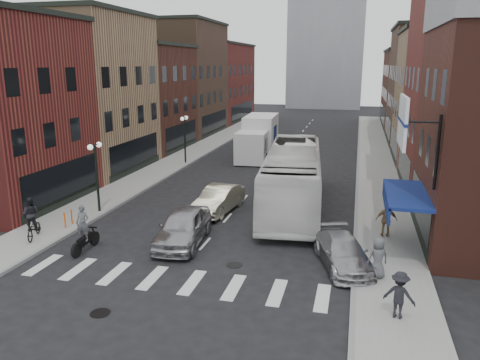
% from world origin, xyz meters
% --- Properties ---
extents(ground, '(160.00, 160.00, 0.00)m').
position_xyz_m(ground, '(0.00, 0.00, 0.00)').
color(ground, black).
rests_on(ground, ground).
extents(sidewalk_left, '(3.00, 74.00, 0.15)m').
position_xyz_m(sidewalk_left, '(-8.50, 22.00, 0.07)').
color(sidewalk_left, gray).
rests_on(sidewalk_left, ground).
extents(sidewalk_right, '(3.00, 74.00, 0.15)m').
position_xyz_m(sidewalk_right, '(8.50, 22.00, 0.07)').
color(sidewalk_right, gray).
rests_on(sidewalk_right, ground).
extents(curb_left, '(0.20, 74.00, 0.16)m').
position_xyz_m(curb_left, '(-7.00, 22.00, 0.00)').
color(curb_left, gray).
rests_on(curb_left, ground).
extents(curb_right, '(0.20, 74.00, 0.16)m').
position_xyz_m(curb_right, '(7.00, 22.00, 0.00)').
color(curb_right, gray).
rests_on(curb_right, ground).
extents(crosswalk_stripes, '(12.00, 2.20, 0.01)m').
position_xyz_m(crosswalk_stripes, '(0.00, -3.00, 0.00)').
color(crosswalk_stripes, silver).
rests_on(crosswalk_stripes, ground).
extents(bldg_left_mid_a, '(10.30, 10.20, 12.30)m').
position_xyz_m(bldg_left_mid_a, '(-14.99, 14.00, 6.15)').
color(bldg_left_mid_a, '#9F7957').
rests_on(bldg_left_mid_a, ground).
extents(bldg_left_mid_b, '(10.30, 10.20, 10.30)m').
position_xyz_m(bldg_left_mid_b, '(-14.99, 24.00, 5.15)').
color(bldg_left_mid_b, '#4C231B').
rests_on(bldg_left_mid_b, ground).
extents(bldg_left_far_a, '(10.30, 12.20, 13.30)m').
position_xyz_m(bldg_left_far_a, '(-14.99, 35.00, 6.65)').
color(bldg_left_far_a, brown).
rests_on(bldg_left_far_a, ground).
extents(bldg_left_far_b, '(10.30, 16.20, 11.30)m').
position_xyz_m(bldg_left_far_b, '(-14.99, 49.00, 5.65)').
color(bldg_left_far_b, maroon).
rests_on(bldg_left_far_b, ground).
extents(bldg_right_mid_b, '(10.30, 10.20, 11.30)m').
position_xyz_m(bldg_right_mid_b, '(14.99, 24.00, 5.65)').
color(bldg_right_mid_b, '#9F7957').
rests_on(bldg_right_mid_b, ground).
extents(bldg_right_far_a, '(10.30, 12.20, 12.30)m').
position_xyz_m(bldg_right_far_a, '(14.99, 35.00, 6.15)').
color(bldg_right_far_a, brown).
rests_on(bldg_right_far_a, ground).
extents(bldg_right_far_b, '(10.30, 16.20, 10.30)m').
position_xyz_m(bldg_right_far_b, '(14.99, 49.00, 5.15)').
color(bldg_right_far_b, '#4C231B').
rests_on(bldg_right_far_b, ground).
extents(awning_blue, '(1.80, 5.00, 0.78)m').
position_xyz_m(awning_blue, '(8.93, 2.50, 2.63)').
color(awning_blue, navy).
rests_on(awning_blue, ground).
extents(billboard_sign, '(1.52, 3.00, 3.70)m').
position_xyz_m(billboard_sign, '(8.59, 0.50, 6.13)').
color(billboard_sign, black).
rests_on(billboard_sign, ground).
extents(streetlamp_near, '(0.32, 1.22, 4.11)m').
position_xyz_m(streetlamp_near, '(-7.40, 4.00, 2.91)').
color(streetlamp_near, black).
rests_on(streetlamp_near, ground).
extents(streetlamp_far, '(0.32, 1.22, 4.11)m').
position_xyz_m(streetlamp_far, '(-7.40, 18.00, 2.91)').
color(streetlamp_far, black).
rests_on(streetlamp_far, ground).
extents(bike_rack, '(0.08, 0.68, 0.80)m').
position_xyz_m(bike_rack, '(-7.60, 1.30, 0.55)').
color(bike_rack, '#D8590C').
rests_on(bike_rack, sidewalk_left).
extents(box_truck, '(2.95, 8.76, 3.76)m').
position_xyz_m(box_truck, '(-1.95, 22.38, 1.86)').
color(box_truck, silver).
rests_on(box_truck, ground).
extents(motorcycle_rider, '(0.65, 2.18, 2.22)m').
position_xyz_m(motorcycle_rider, '(-5.06, -1.22, 1.04)').
color(motorcycle_rider, black).
rests_on(motorcycle_rider, ground).
extents(transit_bus, '(4.37, 13.53, 3.70)m').
position_xyz_m(transit_bus, '(3.21, 7.99, 1.85)').
color(transit_bus, white).
rests_on(transit_bus, ground).
extents(sedan_left_near, '(2.40, 5.09, 1.68)m').
position_xyz_m(sedan_left_near, '(-1.02, 0.82, 0.84)').
color(sedan_left_near, '#A8A7AC').
rests_on(sedan_left_near, ground).
extents(sedan_left_far, '(2.15, 4.71, 1.50)m').
position_xyz_m(sedan_left_far, '(-0.81, 6.00, 0.75)').
color(sedan_left_far, beige).
rests_on(sedan_left_far, ground).
extents(curb_car, '(3.11, 4.79, 1.29)m').
position_xyz_m(curb_car, '(6.50, 0.00, 0.65)').
color(curb_car, '#A2A3A7').
rests_on(curb_car, ground).
extents(parked_bicycle, '(1.22, 1.90, 0.94)m').
position_xyz_m(parked_bicycle, '(-8.18, -0.64, 0.62)').
color(parked_bicycle, black).
rests_on(parked_bicycle, sidewalk_left).
extents(ped_left_solo, '(0.95, 0.71, 1.74)m').
position_xyz_m(ped_left_solo, '(-9.04, 0.29, 1.02)').
color(ped_left_solo, black).
rests_on(ped_left_solo, sidewalk_left).
extents(ped_right_a, '(1.16, 0.82, 1.63)m').
position_xyz_m(ped_right_a, '(8.46, -4.00, 0.97)').
color(ped_right_a, black).
rests_on(ped_right_a, sidewalk_right).
extents(ped_right_b, '(1.05, 0.58, 1.73)m').
position_xyz_m(ped_right_b, '(8.42, 3.76, 1.02)').
color(ped_right_b, olive).
rests_on(ped_right_b, sidewalk_right).
extents(ped_right_c, '(0.96, 0.80, 1.68)m').
position_xyz_m(ped_right_c, '(7.86, -1.06, 0.99)').
color(ped_right_c, '#4E5155').
rests_on(ped_right_c, sidewalk_right).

